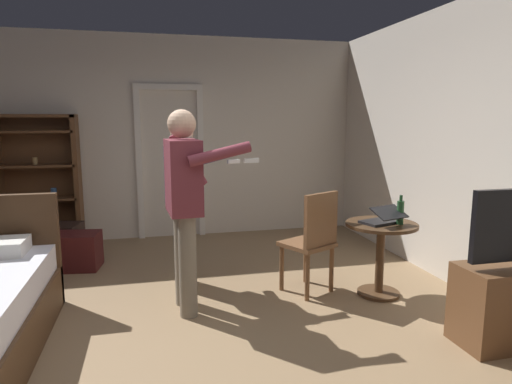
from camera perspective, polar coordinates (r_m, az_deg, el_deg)
The scene contains 13 objects.
ground_plane at distance 3.64m, azimuth -10.17°, elevation -17.90°, with size 6.78×6.78×0.00m, color #997A56.
wall_back at distance 6.39m, azimuth -12.19°, elevation 6.75°, with size 5.79×0.12×2.79m, color silver.
wall_right at distance 4.41m, azimuth 29.22°, elevation 4.71°, with size 0.12×6.41×2.79m, color silver.
doorway_frame at distance 6.32m, azimuth -10.96°, elevation 5.21°, with size 0.93×0.08×2.13m.
bookshelf at distance 6.36m, azimuth -26.04°, elevation 1.80°, with size 0.99×0.32×1.72m.
side_table at distance 4.37m, azimuth 15.67°, elevation -6.74°, with size 0.66×0.66×0.70m.
laptop at distance 4.26m, azimuth 15.91°, elevation -3.30°, with size 0.40×0.40×0.17m.
bottle_on_table at distance 4.29m, azimuth 18.03°, elevation -2.45°, with size 0.06×0.06×0.27m.
wooden_chair at distance 4.26m, azimuth 7.31°, elevation -5.90°, with size 0.57×0.57×0.99m.
person_blue_shirt at distance 3.81m, azimuth -9.11°, elevation -0.42°, with size 0.74×0.64×1.74m.
person_striped_shirt at distance 4.40m, azimuth -9.17°, elevation -0.16°, with size 0.71×0.61×1.63m.
suitcase_dark at distance 5.98m, azimuth -24.21°, elevation -5.64°, with size 0.56×0.39×0.40m, color black.
suitcase_small at distance 5.40m, azimuth -22.11°, elevation -7.03°, with size 0.51×0.38×0.40m, color #4C1919.
Camera 1 is at (-0.14, -3.24, 1.66)m, focal length 31.18 mm.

